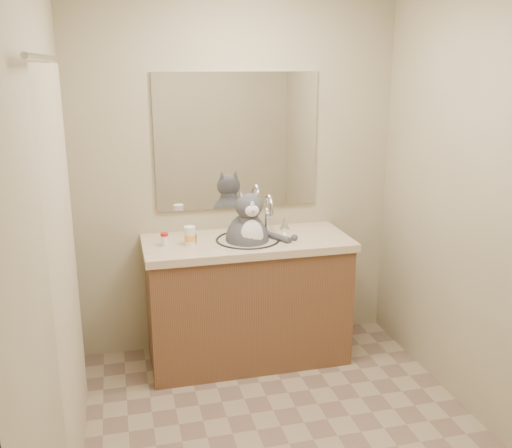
{
  "coord_description": "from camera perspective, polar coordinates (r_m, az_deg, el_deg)",
  "views": [
    {
      "loc": [
        -0.8,
        -2.48,
        1.94
      ],
      "look_at": [
        -0.02,
        0.65,
        1.04
      ],
      "focal_mm": 40.0,
      "sensor_mm": 36.0,
      "label": 1
    }
  ],
  "objects": [
    {
      "name": "room",
      "position": [
        2.71,
        3.73,
        -0.29
      ],
      "size": [
        2.22,
        2.52,
        2.42
      ],
      "color": "gray",
      "rests_on": "ground"
    },
    {
      "name": "vanity",
      "position": [
        3.84,
        -0.87,
        -7.32
      ],
      "size": [
        1.34,
        0.59,
        1.12
      ],
      "color": "brown",
      "rests_on": "ground"
    },
    {
      "name": "mirror",
      "position": [
        3.83,
        -1.88,
        8.26
      ],
      "size": [
        1.1,
        0.02,
        0.9
      ],
      "primitive_type": "cube",
      "color": "white",
      "rests_on": "room"
    },
    {
      "name": "shower_curtain",
      "position": [
        2.75,
        -18.45,
        -4.58
      ],
      "size": [
        0.02,
        1.3,
        1.93
      ],
      "color": "beige",
      "rests_on": "ground"
    },
    {
      "name": "cat",
      "position": [
        3.67,
        -0.81,
        -1.35
      ],
      "size": [
        0.41,
        0.33,
        0.56
      ],
      "rotation": [
        0.0,
        0.0,
        0.06
      ],
      "color": "#46464B",
      "rests_on": "vanity"
    },
    {
      "name": "pill_bottle_redcap",
      "position": [
        3.6,
        -9.13,
        -1.52
      ],
      "size": [
        0.06,
        0.06,
        0.08
      ],
      "rotation": [
        0.0,
        0.0,
        0.21
      ],
      "color": "white",
      "rests_on": "vanity"
    },
    {
      "name": "pill_bottle_orange",
      "position": [
        3.59,
        -6.63,
        -1.22
      ],
      "size": [
        0.08,
        0.08,
        0.12
      ],
      "rotation": [
        0.0,
        0.0,
        0.19
      ],
      "color": "white",
      "rests_on": "vanity"
    },
    {
      "name": "grey_canister",
      "position": [
        3.62,
        -6.25,
        -1.5
      ],
      "size": [
        0.05,
        0.05,
        0.06
      ],
      "rotation": [
        0.0,
        0.0,
        -0.18
      ],
      "color": "slate",
      "rests_on": "vanity"
    }
  ]
}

